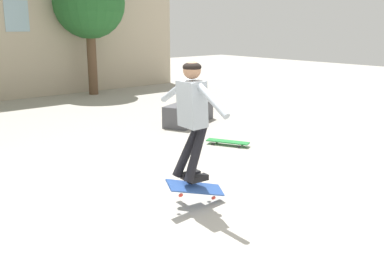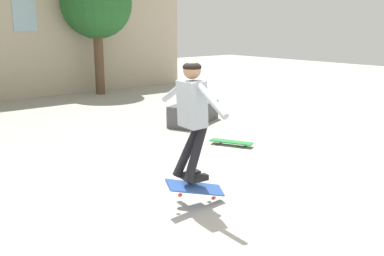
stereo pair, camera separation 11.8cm
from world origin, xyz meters
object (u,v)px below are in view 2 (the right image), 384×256
(skate_ledge, at_px, (194,113))
(skateboard_resting, at_px, (231,142))
(skateboard_flipping, at_px, (196,188))
(tree_right, at_px, (96,4))
(skater, at_px, (192,110))

(skate_ledge, relative_size, skateboard_resting, 1.95)
(skateboard_flipping, bearing_deg, tree_right, 72.11)
(skateboard_resting, bearing_deg, skate_ledge, 134.67)
(tree_right, relative_size, skateboard_resting, 4.93)
(tree_right, xyz_separation_m, skateboard_flipping, (-3.31, -8.85, -2.58))
(tree_right, xyz_separation_m, skate_ledge, (-0.36, -5.23, -2.60))
(tree_right, height_order, skateboard_resting, tree_right)
(skater, height_order, skateboard_flipping, skater)
(skate_ledge, relative_size, skateboard_flipping, 1.82)
(skater, bearing_deg, skateboard_resting, 41.65)
(tree_right, distance_m, skate_ledge, 5.85)
(skate_ledge, bearing_deg, skateboard_flipping, -151.32)
(tree_right, xyz_separation_m, skateboard_resting, (-1.01, -7.12, -2.77))
(skater, distance_m, skateboard_flipping, 0.95)
(tree_right, xyz_separation_m, skater, (-3.29, -8.76, -1.63))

